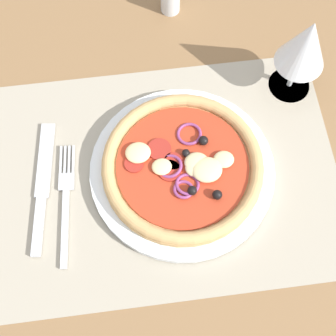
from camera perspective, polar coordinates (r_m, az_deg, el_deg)
ground_plane at (r=71.40cm, az=-0.70°, el=-1.29°), size 190.00×140.00×2.40cm
placemat at (r=70.10cm, az=-0.71°, el=-0.87°), size 50.63×35.74×0.40cm
plate at (r=69.59cm, az=1.63°, el=-0.07°), size 26.30×26.30×1.32cm
pizza at (r=67.95cm, az=1.69°, el=0.48°), size 22.66×22.66×2.67cm
fork at (r=69.98cm, az=-11.86°, el=-3.38°), size 2.90×18.06×0.44cm
knife at (r=71.32cm, az=-14.47°, el=-1.98°), size 4.00×20.05×0.62cm
wine_glass at (r=71.15cm, az=15.84°, el=13.72°), size 7.20×7.20×14.90cm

